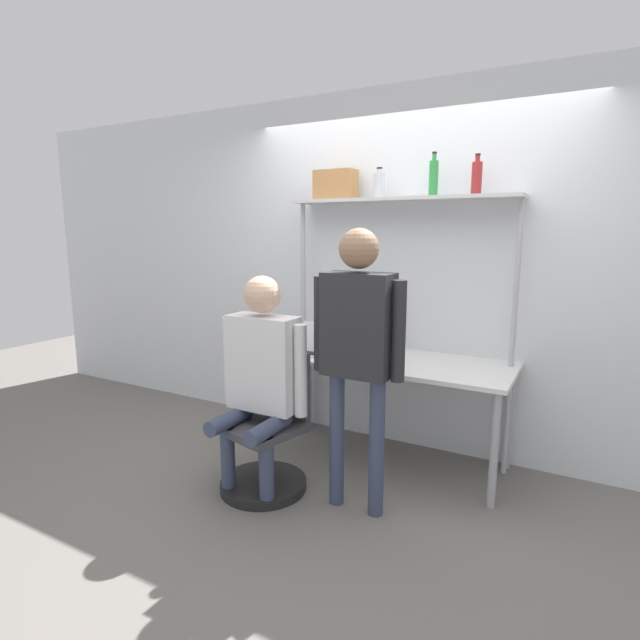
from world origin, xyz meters
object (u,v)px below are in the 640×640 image
object	(u,v)px
person_standing	(358,335)
bottle_green	(434,178)
person_seated	(261,367)
storage_box	(336,185)
laptop	(317,345)
bottle_red	(477,178)
bottle_clear	(379,185)
monitor	(362,313)
office_chair	(268,447)
cell_phone	(343,359)

from	to	relation	value
person_standing	bottle_green	world-z (taller)	bottle_green
person_seated	storage_box	size ratio (longest dim) A/B	4.55
laptop	bottle_red	size ratio (longest dim) A/B	1.15
person_seated	bottle_clear	distance (m)	1.57
monitor	bottle_red	distance (m)	1.27
bottle_red	monitor	bearing A→B (deg)	177.44
laptop	person_seated	world-z (taller)	person_seated
bottle_clear	bottle_green	distance (m)	0.40
monitor	bottle_clear	xyz separation A→B (m)	(0.14, -0.04, 0.95)
office_chair	person_seated	distance (m)	0.55
monitor	laptop	distance (m)	0.45
person_seated	bottle_green	size ratio (longest dim) A/B	4.74
storage_box	cell_phone	bearing A→B (deg)	-55.43
bottle_red	person_seated	bearing A→B (deg)	-136.67
monitor	bottle_clear	distance (m)	0.96
monitor	bottle_clear	world-z (taller)	bottle_clear
laptop	office_chair	world-z (taller)	laptop
bottle_clear	storage_box	xyz separation A→B (m)	(-0.35, 0.00, 0.02)
person_seated	bottle_green	bearing A→B (deg)	52.42
person_standing	storage_box	distance (m)	1.43
bottle_red	storage_box	xyz separation A→B (m)	(-1.04, 0.00, -0.00)
person_seated	storage_box	xyz separation A→B (m)	(0.01, 0.99, 1.18)
office_chair	bottle_green	size ratio (longest dim) A/B	3.07
monitor	person_standing	xyz separation A→B (m)	(0.39, -0.94, 0.04)
laptop	bottle_green	xyz separation A→B (m)	(0.74, 0.31, 1.19)
bottle_clear	storage_box	world-z (taller)	storage_box
monitor	bottle_green	size ratio (longest dim) A/B	1.67
cell_phone	storage_box	xyz separation A→B (m)	(-0.27, 0.39, 1.23)
monitor	person_seated	xyz separation A→B (m)	(-0.23, -1.02, -0.21)
cell_phone	storage_box	distance (m)	1.31
bottle_clear	person_standing	bearing A→B (deg)	-74.09
office_chair	bottle_green	distance (m)	2.12
bottle_red	laptop	bearing A→B (deg)	-163.26
person_seated	bottle_clear	bearing A→B (deg)	69.76
laptop	storage_box	xyz separation A→B (m)	(-0.01, 0.31, 1.17)
bottle_clear	bottle_green	world-z (taller)	bottle_green
bottle_red	storage_box	world-z (taller)	bottle_red
cell_phone	bottle_clear	bearing A→B (deg)	77.59
office_chair	storage_box	size ratio (longest dim) A/B	2.95
person_seated	cell_phone	bearing A→B (deg)	65.08
office_chair	bottle_red	world-z (taller)	bottle_red
person_seated	bottle_clear	world-z (taller)	bottle_clear
monitor	cell_phone	distance (m)	0.50
bottle_green	person_seated	bearing A→B (deg)	-127.58
cell_phone	bottle_red	distance (m)	1.50
person_standing	laptop	bearing A→B (deg)	135.34
person_seated	bottle_red	size ratio (longest dim) A/B	5.32
cell_phone	person_standing	xyz separation A→B (m)	(0.34, -0.52, 0.30)
bottle_green	office_chair	bearing A→B (deg)	-128.39
office_chair	monitor	bearing A→B (deg)	77.53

